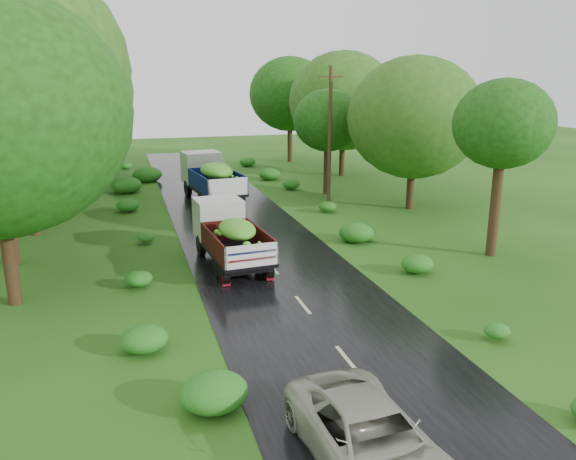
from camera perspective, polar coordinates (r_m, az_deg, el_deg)
name	(u,v)px	position (r m, az deg, el deg)	size (l,w,h in m)	color
ground	(347,360)	(16.04, 6.02, -12.98)	(120.00, 120.00, 0.00)	#1B430E
road	(294,294)	(20.30, 0.64, -6.56)	(6.50, 80.00, 0.02)	black
road_lines	(286,285)	(21.19, -0.16, -5.56)	(0.12, 69.60, 0.00)	#BFB78C
truck_near	(229,232)	(23.32, -6.01, -0.21)	(2.49, 5.88, 2.41)	black
truck_far	(210,175)	(35.54, -7.91, 5.53)	(3.22, 6.97, 2.82)	black
car	(370,439)	(11.93, 8.31, -20.26)	(2.19, 4.74, 1.32)	#A7A694
utility_pole	(330,135)	(33.93, 4.27, 9.60)	(1.43, 0.23, 8.16)	#382616
trees_left	(30,87)	(34.14, -24.78, 13.02)	(6.26, 32.13, 10.08)	black
trees_right	(350,107)	(40.02, 6.34, 12.34)	(7.18, 32.51, 7.74)	black
shrubs	(242,224)	(28.50, -4.68, 0.60)	(11.90, 44.00, 0.70)	#1B6518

